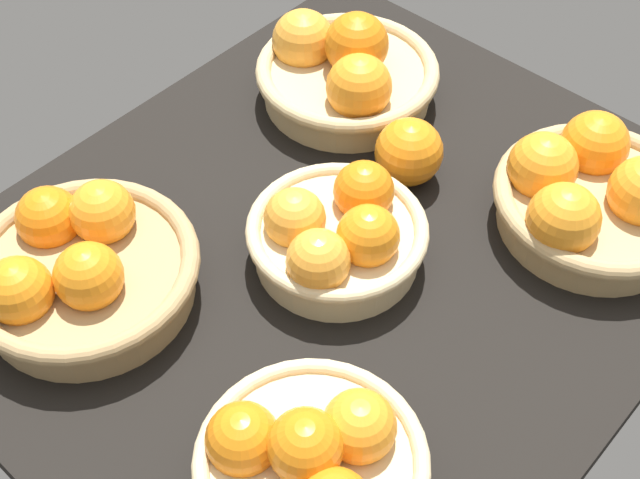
{
  "coord_description": "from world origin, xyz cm",
  "views": [
    {
      "loc": [
        49.51,
        41.93,
        78.97
      ],
      "look_at": [
        3.37,
        0.28,
        7.0
      ],
      "focal_mm": 48.55,
      "sensor_mm": 36.0,
      "label": 1
    }
  ],
  "objects_px": {
    "basket_near_left": "(344,72)",
    "basket_center": "(337,234)",
    "basket_far_right": "(311,464)",
    "basket_near_right": "(80,268)",
    "loose_orange_front_gap": "(409,152)",
    "basket_far_left": "(592,196)"
  },
  "relations": [
    {
      "from": "basket_far_left",
      "to": "basket_center",
      "type": "bearing_deg",
      "value": -36.83
    },
    {
      "from": "basket_far_right",
      "to": "loose_orange_front_gap",
      "type": "xyz_separation_m",
      "value": [
        -0.38,
        -0.19,
        0.0
      ]
    },
    {
      "from": "basket_near_left",
      "to": "basket_center",
      "type": "bearing_deg",
      "value": 39.31
    },
    {
      "from": "loose_orange_front_gap",
      "to": "basket_near_right",
      "type": "bearing_deg",
      "value": -21.61
    },
    {
      "from": "basket_near_left",
      "to": "basket_far_right",
      "type": "bearing_deg",
      "value": 37.93
    },
    {
      "from": "basket_far_right",
      "to": "loose_orange_front_gap",
      "type": "height_order",
      "value": "basket_far_right"
    },
    {
      "from": "basket_far_right",
      "to": "loose_orange_front_gap",
      "type": "distance_m",
      "value": 0.42
    },
    {
      "from": "basket_near_left",
      "to": "basket_near_right",
      "type": "height_order",
      "value": "basket_near_left"
    },
    {
      "from": "basket_near_right",
      "to": "basket_far_right",
      "type": "height_order",
      "value": "same"
    },
    {
      "from": "basket_near_left",
      "to": "basket_far_left",
      "type": "distance_m",
      "value": 0.36
    },
    {
      "from": "basket_center",
      "to": "basket_near_right",
      "type": "distance_m",
      "value": 0.28
    },
    {
      "from": "basket_center",
      "to": "basket_near_right",
      "type": "bearing_deg",
      "value": -38.11
    },
    {
      "from": "basket_far_right",
      "to": "basket_far_left",
      "type": "xyz_separation_m",
      "value": [
        -0.46,
        0.02,
        0.0
      ]
    },
    {
      "from": "basket_near_left",
      "to": "basket_far_left",
      "type": "height_order",
      "value": "basket_near_left"
    },
    {
      "from": "basket_center",
      "to": "loose_orange_front_gap",
      "type": "xyz_separation_m",
      "value": [
        -0.16,
        -0.02,
        -0.0
      ]
    },
    {
      "from": "basket_near_left",
      "to": "basket_far_right",
      "type": "xyz_separation_m",
      "value": [
        0.44,
        0.34,
        -0.0
      ]
    },
    {
      "from": "basket_near_left",
      "to": "basket_far_left",
      "type": "bearing_deg",
      "value": 93.24
    },
    {
      "from": "basket_center",
      "to": "loose_orange_front_gap",
      "type": "distance_m",
      "value": 0.16
    },
    {
      "from": "basket_center",
      "to": "basket_far_right",
      "type": "distance_m",
      "value": 0.27
    },
    {
      "from": "basket_near_left",
      "to": "loose_orange_front_gap",
      "type": "bearing_deg",
      "value": 68.53
    },
    {
      "from": "basket_near_left",
      "to": "basket_near_right",
      "type": "xyz_separation_m",
      "value": [
        0.44,
        0.01,
        -0.0
      ]
    },
    {
      "from": "basket_far_left",
      "to": "loose_orange_front_gap",
      "type": "distance_m",
      "value": 0.22
    }
  ]
}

